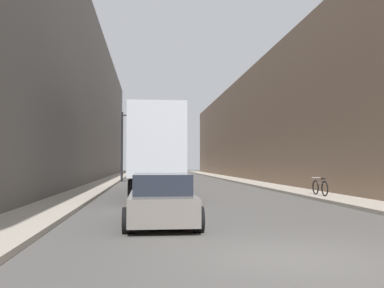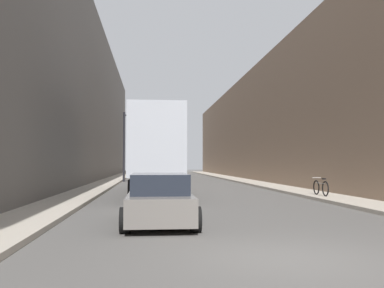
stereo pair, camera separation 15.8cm
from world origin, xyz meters
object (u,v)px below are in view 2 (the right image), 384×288
at_px(semi_truck, 155,151).
at_px(sedan_car, 159,200).
at_px(parked_bicycle, 321,188).
at_px(traffic_signal_gantry, 139,132).

height_order(semi_truck, sedan_car, semi_truck).
bearing_deg(sedan_car, semi_truck, 89.99).
relative_size(sedan_car, parked_bicycle, 2.46).
height_order(traffic_signal_gantry, parked_bicycle, traffic_signal_gantry).
bearing_deg(parked_bicycle, sedan_car, -135.59).
relative_size(semi_truck, parked_bicycle, 7.72).
xyz_separation_m(semi_truck, sedan_car, (-0.00, -12.04, -1.74)).
bearing_deg(semi_truck, sedan_car, -90.01).
relative_size(semi_truck, sedan_car, 3.14).
xyz_separation_m(semi_truck, traffic_signal_gantry, (-1.37, 15.46, 2.12)).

